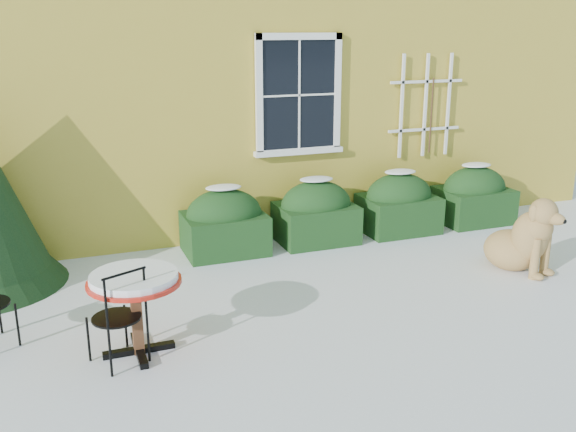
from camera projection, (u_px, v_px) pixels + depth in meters
name	position (u px, v px, depth m)	size (l,w,h in m)	color
ground	(324.00, 331.00, 6.30)	(80.00, 80.00, 0.00)	white
house	(171.00, 6.00, 11.66)	(12.40, 8.40, 6.40)	gold
hedge_row	(358.00, 209.00, 9.04)	(4.95, 0.80, 0.91)	black
bistro_table	(135.00, 287.00, 5.70)	(0.84, 0.84, 0.78)	black
patio_chair_near	(119.00, 316.00, 5.58)	(0.53, 0.53, 0.90)	black
dog	(524.00, 240.00, 7.74)	(0.80, 1.10, 0.98)	tan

